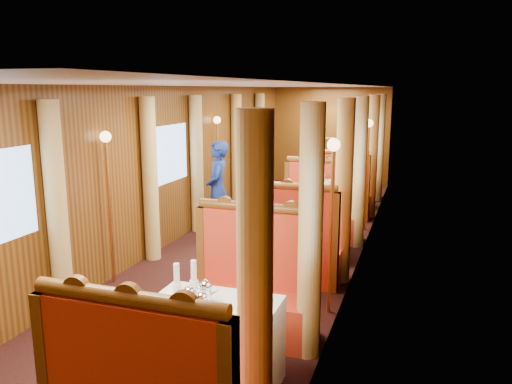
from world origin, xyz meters
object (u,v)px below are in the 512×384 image
at_px(table_near, 213,347).
at_px(tea_tray, 194,304).
at_px(banquette_far_aft, 350,178).
at_px(passenger, 319,197).
at_px(rose_vase_mid, 307,196).
at_px(steward, 218,189).
at_px(teapot_left, 189,299).
at_px(banquette_mid_aft, 321,213).
at_px(table_far, 343,188).
at_px(teapot_right, 202,304).
at_px(banquette_far_fwd, 335,196).
at_px(fruit_plate, 246,312).
at_px(table_mid, 307,233).
at_px(teapot_back, 206,294).
at_px(rose_vase_far, 345,163).
at_px(banquette_mid_fwd, 290,250).
at_px(banquette_near_aft, 253,294).

height_order(table_near, tea_tray, tea_tray).
height_order(banquette_far_aft, passenger, banquette_far_aft).
relative_size(rose_vase_mid, passenger, 0.47).
relative_size(table_near, steward, 0.65).
bearing_deg(table_near, teapot_left, -146.17).
height_order(banquette_mid_aft, rose_vase_mid, banquette_mid_aft).
bearing_deg(banquette_mid_aft, table_far, 90.00).
bearing_deg(teapot_left, table_near, 15.29).
height_order(teapot_right, passenger, passenger).
distance_m(table_near, banquette_far_fwd, 5.99).
distance_m(banquette_far_aft, fruit_plate, 8.11).
distance_m(tea_tray, rose_vase_mid, 3.59).
xyz_separation_m(table_mid, steward, (-1.66, 0.57, 0.43)).
bearing_deg(table_mid, passenger, 90.00).
xyz_separation_m(teapot_back, rose_vase_mid, (0.04, 3.51, 0.11)).
height_order(banquette_far_fwd, banquette_far_aft, same).
relative_size(teapot_left, teapot_back, 0.90).
bearing_deg(passenger, banquette_mid_aft, 90.00).
distance_m(teapot_left, passenger, 4.41).
distance_m(banquette_far_aft, rose_vase_mid, 4.52).
relative_size(banquette_far_fwd, rose_vase_far, 3.72).
bearing_deg(teapot_left, passenger, 69.49).
distance_m(banquette_mid_fwd, banquette_far_fwd, 3.50).
bearing_deg(table_mid, fruit_plate, -84.93).
distance_m(teapot_left, rose_vase_far, 7.07).
height_order(teapot_left, teapot_back, teapot_back).
relative_size(banquette_far_fwd, fruit_plate, 6.44).
bearing_deg(steward, passenger, 77.90).
distance_m(banquette_mid_fwd, rose_vase_mid, 1.16).
distance_m(banquette_near_aft, teapot_back, 1.07).
height_order(banquette_near_aft, banquette_mid_fwd, same).
xyz_separation_m(table_mid, fruit_plate, (0.32, -3.58, 0.39)).
distance_m(banquette_mid_fwd, passenger, 1.85).
distance_m(table_near, tea_tray, 0.41).
distance_m(banquette_mid_aft, teapot_back, 4.51).
bearing_deg(teapot_right, teapot_back, 127.13).
bearing_deg(banquette_near_aft, teapot_left, -97.71).
distance_m(table_far, passenger, 2.72).
distance_m(banquette_far_aft, tea_tray, 8.08).
relative_size(banquette_mid_fwd, rose_vase_mid, 3.72).
xyz_separation_m(table_near, banquette_far_fwd, (0.00, 5.99, 0.05)).
distance_m(banquette_mid_fwd, fruit_plate, 2.61).
bearing_deg(banquette_mid_aft, rose_vase_mid, -91.14).
distance_m(teapot_left, teapot_right, 0.14).
bearing_deg(table_far, table_near, -90.00).
xyz_separation_m(rose_vase_far, steward, (-1.69, -2.89, -0.12)).
bearing_deg(table_mid, table_far, 90.00).
relative_size(teapot_right, passenger, 0.20).
xyz_separation_m(banquette_near_aft, banquette_mid_aft, (0.00, 3.50, 0.00)).
height_order(banquette_near_aft, teapot_left, banquette_near_aft).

